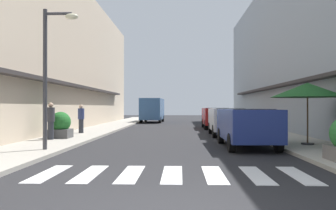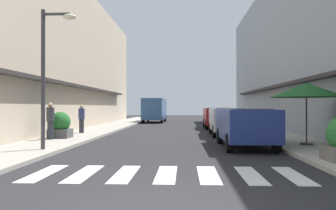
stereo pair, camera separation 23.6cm
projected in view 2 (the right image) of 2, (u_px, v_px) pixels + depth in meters
ground_plane at (178, 133)px, 21.22m from camera, size 88.85×88.85×0.00m
sidewalk_left at (93, 132)px, 21.45m from camera, size 2.60×56.54×0.12m
sidewalk_right at (264, 132)px, 20.98m from camera, size 2.60×56.54×0.12m
building_row_left at (38, 54)px, 22.67m from camera, size 5.50×38.35×9.78m
building_row_right at (323, 46)px, 21.85m from camera, size 5.50×38.35×10.58m
crosswalk at (166, 174)px, 8.17m from camera, size 6.15×2.20×0.01m
parked_car_near at (245, 123)px, 13.53m from camera, size 1.85×4.46×1.47m
parked_car_mid at (228, 119)px, 19.06m from camera, size 1.84×4.09×1.47m
parked_car_far at (217, 116)px, 25.23m from camera, size 1.81×4.05×1.47m
delivery_van at (155, 108)px, 35.39m from camera, size 2.13×5.45×2.37m
street_lamp at (49, 62)px, 12.04m from camera, size 1.19×0.28×4.70m
cafe_umbrella at (306, 90)px, 13.48m from camera, size 2.74×2.74×2.34m
planter_midblock at (60, 125)px, 16.43m from camera, size 0.93×0.93×1.20m
pedestrian_walking_near at (82, 118)px, 19.53m from camera, size 0.34×0.34×1.54m
pedestrian_walking_far at (50, 120)px, 15.68m from camera, size 0.34×0.34×1.61m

